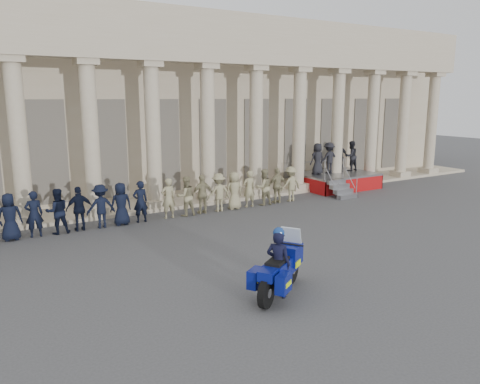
# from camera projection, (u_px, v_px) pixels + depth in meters

# --- Properties ---
(ground) EXTENTS (90.00, 90.00, 0.00)m
(ground) POSITION_uv_depth(u_px,v_px,m) (290.00, 257.00, 14.39)
(ground) COLOR #3D3D3F
(ground) RESTS_ON ground
(building) EXTENTS (40.00, 12.50, 9.00)m
(building) POSITION_uv_depth(u_px,v_px,m) (131.00, 103.00, 25.87)
(building) COLOR tan
(building) RESTS_ON ground
(officer_rank) EXTENTS (17.68, 0.63, 1.65)m
(officer_rank) POSITION_uv_depth(u_px,v_px,m) (115.00, 205.00, 17.79)
(officer_rank) COLOR black
(officer_rank) RESTS_ON ground
(reviewing_stand) EXTENTS (4.03, 3.92, 2.47)m
(reviewing_stand) POSITION_uv_depth(u_px,v_px,m) (336.00, 164.00, 25.11)
(reviewing_stand) COLOR gray
(reviewing_stand) RESTS_ON ground
(motorcycle) EXTENTS (2.12, 1.64, 1.55)m
(motorcycle) POSITION_uv_depth(u_px,v_px,m) (280.00, 269.00, 11.57)
(motorcycle) COLOR black
(motorcycle) RESTS_ON ground
(rider) EXTENTS (0.67, 0.73, 1.77)m
(rider) POSITION_uv_depth(u_px,v_px,m) (278.00, 262.00, 11.41)
(rider) COLOR black
(rider) RESTS_ON ground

